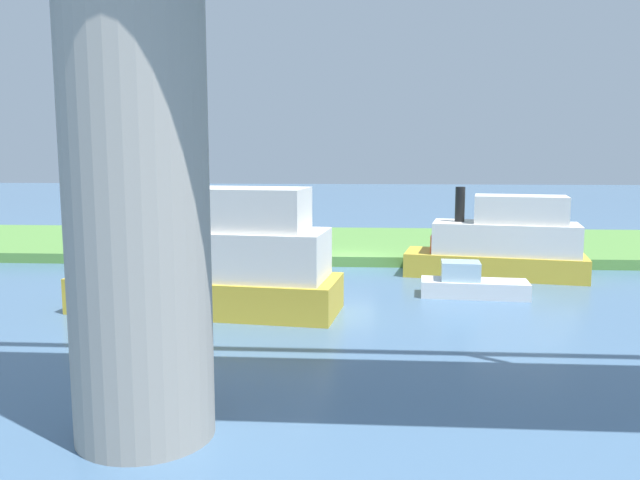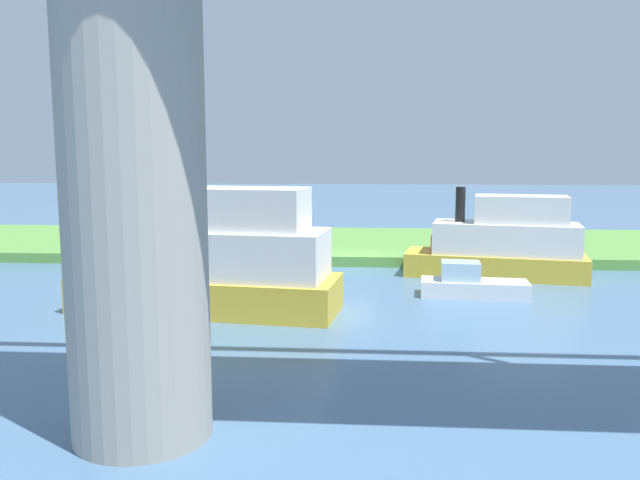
{
  "view_description": "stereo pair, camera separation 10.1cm",
  "coord_description": "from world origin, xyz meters",
  "px_view_note": "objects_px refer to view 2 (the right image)",
  "views": [
    {
      "loc": [
        -0.67,
        30.36,
        5.51
      ],
      "look_at": [
        1.05,
        5.0,
        2.0
      ],
      "focal_mm": 35.91,
      "sensor_mm": 36.0,
      "label": 1
    },
    {
      "loc": [
        -0.77,
        30.35,
        5.51
      ],
      "look_at": [
        1.05,
        5.0,
        2.0
      ],
      "focal_mm": 35.91,
      "sensor_mm": 36.0,
      "label": 2
    }
  ],
  "objects_px": {
    "riverboat_paddlewheel": "(214,261)",
    "houseboat_blue": "(156,265)",
    "person_on_bank": "(243,232)",
    "mooring_post": "(184,242)",
    "bridge_pylon": "(134,175)",
    "motorboat_red": "(501,244)",
    "motorboat_white": "(471,284)"
  },
  "relations": [
    {
      "from": "person_on_bank",
      "to": "riverboat_paddlewheel",
      "type": "xyz_separation_m",
      "value": [
        -1.39,
        12.29,
        0.55
      ]
    },
    {
      "from": "motorboat_red",
      "to": "motorboat_white",
      "type": "relative_size",
      "value": 1.96
    },
    {
      "from": "person_on_bank",
      "to": "mooring_post",
      "type": "bearing_deg",
      "value": 27.79
    },
    {
      "from": "person_on_bank",
      "to": "houseboat_blue",
      "type": "xyz_separation_m",
      "value": [
        2.75,
        6.27,
        -0.7
      ]
    },
    {
      "from": "bridge_pylon",
      "to": "motorboat_red",
      "type": "xyz_separation_m",
      "value": [
        -10.32,
        -16.81,
        -3.61
      ]
    },
    {
      "from": "person_on_bank",
      "to": "motorboat_red",
      "type": "bearing_deg",
      "value": 157.05
    },
    {
      "from": "mooring_post",
      "to": "motorboat_red",
      "type": "bearing_deg",
      "value": 166.02
    },
    {
      "from": "bridge_pylon",
      "to": "riverboat_paddlewheel",
      "type": "bearing_deg",
      "value": -84.78
    },
    {
      "from": "bridge_pylon",
      "to": "houseboat_blue",
      "type": "height_order",
      "value": "bridge_pylon"
    },
    {
      "from": "houseboat_blue",
      "to": "riverboat_paddlewheel",
      "type": "bearing_deg",
      "value": 124.5
    },
    {
      "from": "person_on_bank",
      "to": "mooring_post",
      "type": "relative_size",
      "value": 1.94
    },
    {
      "from": "bridge_pylon",
      "to": "mooring_post",
      "type": "height_order",
      "value": "bridge_pylon"
    },
    {
      "from": "person_on_bank",
      "to": "houseboat_blue",
      "type": "relative_size",
      "value": 0.32
    },
    {
      "from": "riverboat_paddlewheel",
      "to": "mooring_post",
      "type": "bearing_deg",
      "value": -68.62
    },
    {
      "from": "bridge_pylon",
      "to": "houseboat_blue",
      "type": "xyz_separation_m",
      "value": [
        5.04,
        -15.88,
        -4.58
      ]
    },
    {
      "from": "riverboat_paddlewheel",
      "to": "houseboat_blue",
      "type": "height_order",
      "value": "riverboat_paddlewheel"
    },
    {
      "from": "mooring_post",
      "to": "motorboat_white",
      "type": "relative_size",
      "value": 0.17
    },
    {
      "from": "mooring_post",
      "to": "houseboat_blue",
      "type": "relative_size",
      "value": 0.16
    },
    {
      "from": "motorboat_red",
      "to": "person_on_bank",
      "type": "bearing_deg",
      "value": -22.95
    },
    {
      "from": "motorboat_red",
      "to": "motorboat_white",
      "type": "xyz_separation_m",
      "value": [
        1.95,
        4.08,
        -0.99
      ]
    },
    {
      "from": "mooring_post",
      "to": "houseboat_blue",
      "type": "xyz_separation_m",
      "value": [
        -0.09,
        4.77,
        -0.36
      ]
    },
    {
      "from": "riverboat_paddlewheel",
      "to": "houseboat_blue",
      "type": "relative_size",
      "value": 2.19
    },
    {
      "from": "bridge_pylon",
      "to": "motorboat_white",
      "type": "distance_m",
      "value": 15.91
    },
    {
      "from": "motorboat_white",
      "to": "bridge_pylon",
      "type": "bearing_deg",
      "value": 56.66
    },
    {
      "from": "motorboat_red",
      "to": "riverboat_paddlewheel",
      "type": "relative_size",
      "value": 0.85
    },
    {
      "from": "motorboat_white",
      "to": "riverboat_paddlewheel",
      "type": "bearing_deg",
      "value": 17.21
    },
    {
      "from": "mooring_post",
      "to": "houseboat_blue",
      "type": "distance_m",
      "value": 4.78
    },
    {
      "from": "motorboat_red",
      "to": "mooring_post",
      "type": "bearing_deg",
      "value": -13.98
    },
    {
      "from": "bridge_pylon",
      "to": "person_on_bank",
      "type": "relative_size",
      "value": 7.31
    },
    {
      "from": "person_on_bank",
      "to": "bridge_pylon",
      "type": "bearing_deg",
      "value": 95.9
    },
    {
      "from": "houseboat_blue",
      "to": "person_on_bank",
      "type": "bearing_deg",
      "value": -113.72
    },
    {
      "from": "houseboat_blue",
      "to": "motorboat_white",
      "type": "height_order",
      "value": "houseboat_blue"
    }
  ]
}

